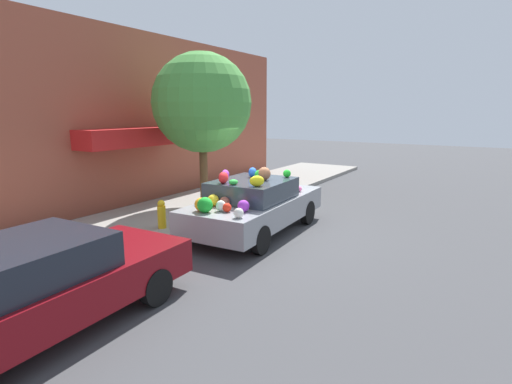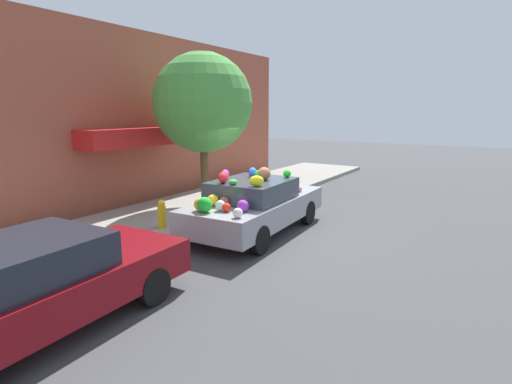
# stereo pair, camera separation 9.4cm
# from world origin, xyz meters

# --- Properties ---
(ground_plane) EXTENTS (60.00, 60.00, 0.00)m
(ground_plane) POSITION_xyz_m (0.00, 0.00, 0.00)
(ground_plane) COLOR #424244
(sidewalk_curb) EXTENTS (24.00, 3.20, 0.14)m
(sidewalk_curb) POSITION_xyz_m (0.00, 2.70, 0.07)
(sidewalk_curb) COLOR gray
(sidewalk_curb) RESTS_ON ground
(building_facade) EXTENTS (18.00, 1.20, 5.43)m
(building_facade) POSITION_xyz_m (0.01, 4.92, 2.69)
(building_facade) COLOR #9E4C38
(building_facade) RESTS_ON ground
(street_tree) EXTENTS (2.90, 2.90, 4.49)m
(street_tree) POSITION_xyz_m (1.20, 2.44, 3.17)
(street_tree) COLOR brown
(street_tree) RESTS_ON sidewalk_curb
(fire_hydrant) EXTENTS (0.20, 0.20, 0.70)m
(fire_hydrant) POSITION_xyz_m (-1.30, 1.75, 0.48)
(fire_hydrant) COLOR gold
(fire_hydrant) RESTS_ON sidewalk_curb
(art_car) EXTENTS (4.33, 2.02, 1.65)m
(art_car) POSITION_xyz_m (-0.06, -0.15, 0.73)
(art_car) COLOR gray
(art_car) RESTS_ON ground
(parked_car_plain) EXTENTS (4.36, 1.91, 1.33)m
(parked_car_plain) POSITION_xyz_m (-5.44, -0.09, 0.68)
(parked_car_plain) COLOR maroon
(parked_car_plain) RESTS_ON ground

